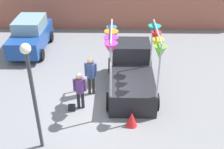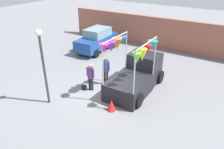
{
  "view_description": "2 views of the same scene",
  "coord_description": "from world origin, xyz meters",
  "px_view_note": "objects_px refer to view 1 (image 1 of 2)",
  "views": [
    {
      "loc": [
        0.53,
        -9.65,
        7.22
      ],
      "look_at": [
        0.35,
        0.45,
        1.17
      ],
      "focal_mm": 45.0,
      "sensor_mm": 36.0,
      "label": 1
    },
    {
      "loc": [
        5.88,
        -8.98,
        6.55
      ],
      "look_at": [
        0.32,
        -0.03,
        1.2
      ],
      "focal_mm": 35.0,
      "sensor_mm": 36.0,
      "label": 2
    }
  ],
  "objects_px": {
    "person_customer": "(80,88)",
    "folded_kite_bundle_crimson": "(132,119)",
    "handbag": "(72,108)",
    "street_lamp": "(32,85)",
    "person_vendor": "(91,72)",
    "parked_car": "(31,35)",
    "vendor_truck": "(131,70)"
  },
  "relations": [
    {
      "from": "street_lamp",
      "to": "folded_kite_bundle_crimson",
      "type": "distance_m",
      "value": 4.06
    },
    {
      "from": "person_vendor",
      "to": "street_lamp",
      "type": "bearing_deg",
      "value": -114.52
    },
    {
      "from": "street_lamp",
      "to": "parked_car",
      "type": "bearing_deg",
      "value": 106.87
    },
    {
      "from": "person_customer",
      "to": "person_vendor",
      "type": "xyz_separation_m",
      "value": [
        0.36,
        1.03,
        0.12
      ]
    },
    {
      "from": "street_lamp",
      "to": "folded_kite_bundle_crimson",
      "type": "height_order",
      "value": "street_lamp"
    },
    {
      "from": "folded_kite_bundle_crimson",
      "to": "parked_car",
      "type": "bearing_deg",
      "value": 130.03
    },
    {
      "from": "person_vendor",
      "to": "street_lamp",
      "type": "distance_m",
      "value": 3.85
    },
    {
      "from": "vendor_truck",
      "to": "person_customer",
      "type": "height_order",
      "value": "vendor_truck"
    },
    {
      "from": "vendor_truck",
      "to": "folded_kite_bundle_crimson",
      "type": "relative_size",
      "value": 6.89
    },
    {
      "from": "parked_car",
      "to": "folded_kite_bundle_crimson",
      "type": "relative_size",
      "value": 6.67
    },
    {
      "from": "person_vendor",
      "to": "handbag",
      "type": "height_order",
      "value": "person_vendor"
    },
    {
      "from": "person_customer",
      "to": "person_vendor",
      "type": "bearing_deg",
      "value": 70.58
    },
    {
      "from": "parked_car",
      "to": "person_customer",
      "type": "distance_m",
      "value": 6.47
    },
    {
      "from": "parked_car",
      "to": "person_customer",
      "type": "bearing_deg",
      "value": -57.82
    },
    {
      "from": "handbag",
      "to": "street_lamp",
      "type": "xyz_separation_m",
      "value": [
        -0.77,
        -2.01,
        2.43
      ]
    },
    {
      "from": "parked_car",
      "to": "folded_kite_bundle_crimson",
      "type": "height_order",
      "value": "parked_car"
    },
    {
      "from": "parked_car",
      "to": "person_customer",
      "type": "relative_size",
      "value": 2.44
    },
    {
      "from": "person_vendor",
      "to": "folded_kite_bundle_crimson",
      "type": "distance_m",
      "value": 2.82
    },
    {
      "from": "street_lamp",
      "to": "person_vendor",
      "type": "bearing_deg",
      "value": 65.48
    },
    {
      "from": "parked_car",
      "to": "person_vendor",
      "type": "bearing_deg",
      "value": -49.41
    },
    {
      "from": "parked_car",
      "to": "street_lamp",
      "type": "xyz_separation_m",
      "value": [
        2.33,
        -7.69,
        1.62
      ]
    },
    {
      "from": "person_vendor",
      "to": "handbag",
      "type": "xyz_separation_m",
      "value": [
        -0.71,
        -1.23,
        -0.96
      ]
    },
    {
      "from": "person_customer",
      "to": "street_lamp",
      "type": "relative_size",
      "value": 0.42
    },
    {
      "from": "vendor_truck",
      "to": "person_vendor",
      "type": "height_order",
      "value": "vendor_truck"
    },
    {
      "from": "parked_car",
      "to": "person_customer",
      "type": "xyz_separation_m",
      "value": [
        3.45,
        -5.48,
        0.04
      ]
    },
    {
      "from": "person_customer",
      "to": "street_lamp",
      "type": "xyz_separation_m",
      "value": [
        -1.12,
        -2.21,
        1.58
      ]
    },
    {
      "from": "person_customer",
      "to": "person_vendor",
      "type": "distance_m",
      "value": 1.1
    },
    {
      "from": "person_customer",
      "to": "street_lamp",
      "type": "height_order",
      "value": "street_lamp"
    },
    {
      "from": "person_customer",
      "to": "parked_car",
      "type": "bearing_deg",
      "value": 122.18
    },
    {
      "from": "person_customer",
      "to": "folded_kite_bundle_crimson",
      "type": "height_order",
      "value": "person_customer"
    },
    {
      "from": "folded_kite_bundle_crimson",
      "to": "street_lamp",
      "type": "bearing_deg",
      "value": -160.35
    },
    {
      "from": "person_customer",
      "to": "street_lamp",
      "type": "bearing_deg",
      "value": -116.76
    }
  ]
}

